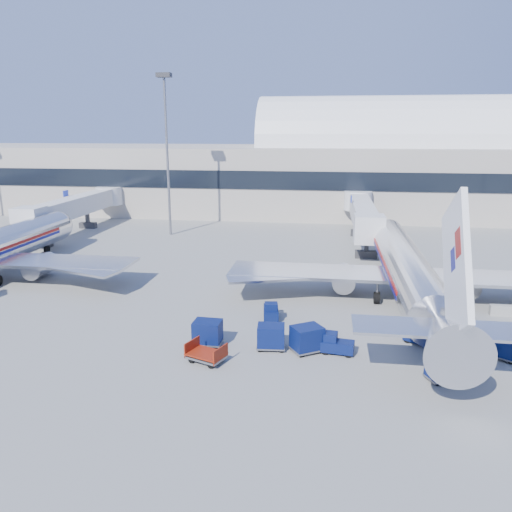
% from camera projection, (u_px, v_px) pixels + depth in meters
% --- Properties ---
extents(ground, '(260.00, 260.00, 0.00)m').
position_uv_depth(ground, '(291.00, 313.00, 42.10)').
color(ground, gray).
rests_on(ground, ground).
extents(terminal, '(170.00, 28.15, 21.00)m').
position_uv_depth(terminal, '(242.00, 170.00, 95.81)').
color(terminal, '#B2AA9E').
rests_on(terminal, ground).
extents(airliner_main, '(32.00, 37.26, 12.07)m').
position_uv_depth(airliner_main, '(407.00, 270.00, 44.33)').
color(airliner_main, silver).
rests_on(airliner_main, ground).
extents(jetbridge_near, '(4.40, 27.50, 6.25)m').
position_uv_depth(jetbridge_near, '(362.00, 212.00, 69.65)').
color(jetbridge_near, silver).
rests_on(jetbridge_near, ground).
extents(jetbridge_mid, '(4.40, 27.50, 6.25)m').
position_uv_depth(jetbridge_mid, '(79.00, 205.00, 75.42)').
color(jetbridge_mid, silver).
rests_on(jetbridge_mid, ground).
extents(mast_west, '(2.00, 1.20, 22.60)m').
position_uv_depth(mast_west, '(166.00, 132.00, 69.99)').
color(mast_west, slate).
rests_on(mast_west, ground).
extents(barrier_near, '(3.00, 0.55, 0.90)m').
position_uv_depth(barrier_near, '(509.00, 311.00, 41.43)').
color(barrier_near, '#9E9E96').
rests_on(barrier_near, ground).
extents(tug_lead, '(2.39, 1.44, 1.47)m').
position_uv_depth(tug_lead, '(336.00, 344.00, 34.45)').
color(tug_lead, '#091343').
rests_on(tug_lead, ground).
extents(tug_right, '(2.44, 2.17, 1.44)m').
position_uv_depth(tug_right, '(419.00, 335.00, 36.01)').
color(tug_right, '#091343').
rests_on(tug_right, ground).
extents(tug_left, '(1.48, 2.50, 1.54)m').
position_uv_depth(tug_left, '(271.00, 311.00, 40.61)').
color(tug_left, '#091343').
rests_on(tug_left, ground).
extents(cart_train_a, '(2.65, 2.50, 1.86)m').
position_uv_depth(cart_train_a, '(307.00, 338.00, 34.60)').
color(cart_train_a, '#091343').
rests_on(cart_train_a, ground).
extents(cart_train_b, '(2.10, 1.67, 1.76)m').
position_uv_depth(cart_train_b, '(271.00, 336.00, 35.08)').
color(cart_train_b, '#091343').
rests_on(cart_train_b, ground).
extents(cart_train_c, '(2.12, 1.65, 1.81)m').
position_uv_depth(cart_train_c, '(208.00, 332.00, 35.72)').
color(cart_train_c, '#091343').
rests_on(cart_train_c, ground).
extents(cart_solo_near, '(2.13, 1.92, 1.54)m').
position_uv_depth(cart_solo_near, '(442.00, 368.00, 30.67)').
color(cart_solo_near, '#091343').
rests_on(cart_solo_near, ground).
extents(cart_solo_far, '(2.43, 2.31, 1.70)m').
position_uv_depth(cart_solo_far, '(504.00, 345.00, 33.66)').
color(cart_solo_far, '#091343').
rests_on(cart_solo_far, ground).
extents(cart_open_red, '(2.89, 2.49, 0.65)m').
position_uv_depth(cart_open_red, '(207.00, 355.00, 33.19)').
color(cart_open_red, slate).
rests_on(cart_open_red, ground).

